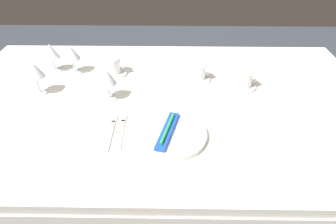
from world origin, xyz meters
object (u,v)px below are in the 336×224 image
Objects in this scene: wine_glass_left at (71,54)px; wine_glass_far at (34,71)px; spoon_soup at (223,128)px; wine_glass_centre at (107,77)px; coffee_cup_left at (243,78)px; coffee_cup_far at (113,65)px; coffee_cup_right at (197,71)px; dinner_plate at (167,134)px; spoon_tea at (238,128)px; toothbrush_package at (167,130)px; fork_inner at (111,131)px; spoon_dessert at (230,130)px; fork_outer at (122,130)px; dinner_knife at (215,133)px; wine_glass_right at (51,52)px.

wine_glass_left is 0.94× the size of wine_glass_far.
wine_glass_centre reaches higher than spoon_soup.
coffee_cup_left is 0.60m from coffee_cup_far.
coffee_cup_right is 0.75× the size of wine_glass_left.
coffee_cup_right is 0.40m from coffee_cup_far.
coffee_cup_far is at bearing 94.94° from wine_glass_centre.
coffee_cup_right is (0.13, 0.41, 0.04)m from dinner_plate.
spoon_soup and spoon_tea have the same top height.
fork_inner is (-0.20, 0.02, -0.02)m from toothbrush_package.
coffee_cup_left is at bearing 71.85° from spoon_dessert.
wine_glass_left reaches higher than dinner_plate.
spoon_soup is at bearing -24.16° from wine_glass_centre.
spoon_dessert is at bearing 9.27° from toothbrush_package.
wine_glass_far is at bearing 162.56° from spoon_dessert.
wine_glass_centre is (-0.45, 0.20, 0.09)m from spoon_soup.
spoon_dessert is at bearing -17.44° from wine_glass_far.
wine_glass_far reaches higher than dinner_plate.
spoon_dessert reaches higher than fork_outer.
wine_glass_centre is at bearing -5.94° from wine_glass_far.
coffee_cup_far is 0.68× the size of wine_glass_far.
coffee_cup_right is at bearing 23.44° from wine_glass_centre.
wine_glass_far is at bearing 160.11° from dinner_knife.
wine_glass_right reaches higher than fork_outer.
wine_glass_right is at bearing 169.49° from wine_glass_left.
coffee_cup_right is (-0.07, 0.36, 0.04)m from spoon_soup.
dinner_plate is at bearing -170.73° from spoon_dessert.
coffee_cup_right is (0.13, 0.41, 0.02)m from toothbrush_package.
fork_outer is 0.34m from dinner_knife.
coffee_cup_left is at bearing 32.83° from fork_outer.
toothbrush_package is at bearing -26.95° from wine_glass_far.
spoon_soup reaches higher than dinner_knife.
wine_glass_right is 0.21m from wine_glass_far.
wine_glass_far reaches higher than spoon_dessert.
spoon_soup is at bearing 178.59° from spoon_tea.
toothbrush_package reaches higher than spoon_tea.
wine_glass_centre and wine_glass_right have the same top height.
coffee_cup_right is at bearing -6.73° from wine_glass_right.
dinner_plate is at bearing -167.01° from spoon_soup.
wine_glass_centre is at bearing 155.84° from spoon_soup.
fork_inner is 0.44m from coffee_cup_far.
fork_outer is 0.39m from spoon_dessert.
dinner_knife is 0.62m from coffee_cup_far.
wine_glass_centre is (-0.25, 0.25, 0.09)m from dinner_plate.
wine_glass_left is (-0.62, 0.45, 0.09)m from dinner_knife.
coffee_cup_left is at bearing -9.24° from wine_glass_left.
wine_glass_left is at bearing 119.13° from fork_inner.
spoon_tea is at bearing 10.08° from dinner_plate.
coffee_cup_left reaches higher than toothbrush_package.
spoon_dessert is 0.81m from wine_glass_left.
spoon_soup is 2.10× the size of coffee_cup_left.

